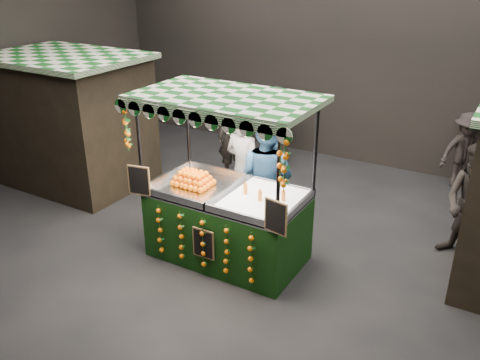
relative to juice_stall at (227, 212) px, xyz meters
The scene contains 11 objects.
ground 0.81m from the juice_stall, ahead, with size 12.00×12.00×0.00m, color black.
market_hall 2.59m from the juice_stall, ahead, with size 12.10×10.10×5.05m.
neighbour_stall_left 4.40m from the juice_stall, 166.92° to the left, with size 3.00×2.20×2.60m.
juice_stall is the anchor object (origin of this frame).
vendor_grey 1.06m from the juice_stall, 105.72° to the left, with size 0.85×0.66×2.08m.
vendor_blue 1.02m from the juice_stall, 81.01° to the left, with size 1.09×0.90×2.05m.
shopper_0 3.01m from the juice_stall, 118.95° to the left, with size 0.75×0.57×1.85m.
shopper_1 3.66m from the juice_stall, 29.33° to the left, with size 1.11×0.98×1.89m.
shopper_2 4.03m from the juice_stall, 105.80° to the left, with size 1.02×1.00×1.72m.
shopper_3 5.32m from the juice_stall, 59.66° to the left, with size 1.15×1.10×1.57m.
shopper_4 4.21m from the juice_stall, 106.65° to the left, with size 1.00×0.86×1.73m.
Camera 1 is at (3.41, -5.68, 4.30)m, focal length 37.78 mm.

